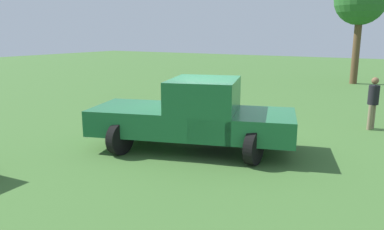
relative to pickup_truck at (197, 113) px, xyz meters
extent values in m
plane|color=#3D662D|center=(-0.52, -0.05, -0.95)|extent=(80.00, 80.00, 0.00)
cylinder|color=black|center=(1.31, -1.43, -0.55)|extent=(0.81, 0.22, 0.81)
cylinder|color=black|center=(-0.23, -1.92, -0.55)|extent=(0.81, 0.22, 0.81)
cylinder|color=black|center=(0.31, 1.67, -0.55)|extent=(0.81, 0.22, 0.81)
cylinder|color=black|center=(-1.23, 1.18, -0.55)|extent=(0.81, 0.22, 0.81)
cube|color=#1E6638|center=(0.51, -1.58, -0.21)|extent=(2.44, 2.52, 0.64)
cube|color=#1E6638|center=(-0.05, 0.17, 0.17)|extent=(2.32, 2.14, 1.40)
cube|color=slate|center=(-0.05, 0.17, 0.61)|extent=(2.10, 1.86, 0.48)
cube|color=#1E6638|center=(-0.37, 1.13, -0.23)|extent=(2.57, 2.91, 0.60)
cube|color=silver|center=(0.80, -2.49, -0.47)|extent=(1.78, 0.68, 0.16)
cylinder|color=#7A6B51|center=(-4.47, 3.58, -0.56)|extent=(0.14, 0.14, 0.78)
cylinder|color=#7A6B51|center=(-4.67, 3.63, -0.56)|extent=(0.14, 0.14, 0.78)
cylinder|color=black|center=(-4.57, 3.61, 0.13)|extent=(0.39, 0.39, 0.59)
sphere|color=brown|center=(-4.57, 3.61, 0.57)|extent=(0.21, 0.21, 0.21)
cylinder|color=brown|center=(-15.83, 1.52, 1.02)|extent=(0.41, 0.41, 3.95)
camera|label=1|loc=(7.95, 4.62, 1.98)|focal=34.86mm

